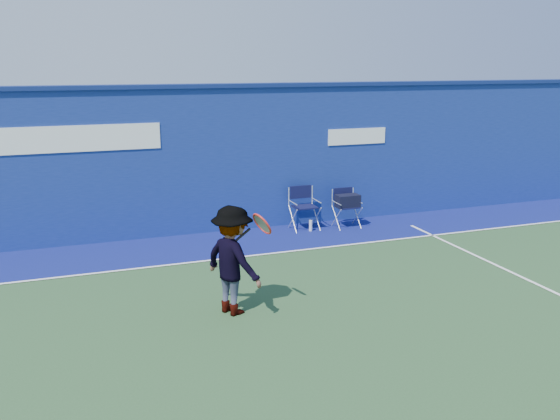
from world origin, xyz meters
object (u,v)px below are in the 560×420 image
object	(u,v)px
directors_chair_left	(304,216)
directors_chair_right	(347,212)
water_bottle	(311,226)
tennis_player	(233,260)

from	to	relation	value
directors_chair_left	directors_chair_right	world-z (taller)	directors_chair_left
water_bottle	tennis_player	bearing A→B (deg)	-127.18
directors_chair_right	tennis_player	xyz separation A→B (m)	(-3.53, -3.55, 0.44)
directors_chair_right	water_bottle	size ratio (longest dim) A/B	3.45
directors_chair_left	water_bottle	xyz separation A→B (m)	(0.06, -0.20, -0.17)
directors_chair_left	water_bottle	distance (m)	0.27
directors_chair_left	directors_chair_right	distance (m)	0.95
directors_chair_left	water_bottle	size ratio (longest dim) A/B	3.76
tennis_player	water_bottle	bearing A→B (deg)	52.82
directors_chair_right	tennis_player	distance (m)	5.02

